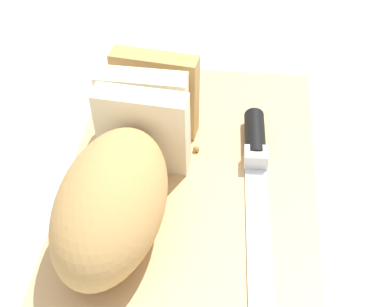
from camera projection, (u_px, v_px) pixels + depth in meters
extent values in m
plane|color=silver|center=(192.00, 188.00, 0.60)|extent=(3.00, 3.00, 0.00)
cube|color=tan|center=(192.00, 182.00, 0.59)|extent=(0.37, 0.26, 0.02)
ellipsoid|color=tan|center=(111.00, 204.00, 0.50)|extent=(0.18, 0.10, 0.09)
cube|color=beige|center=(143.00, 130.00, 0.57)|extent=(0.04, 0.09, 0.09)
cube|color=beige|center=(144.00, 111.00, 0.59)|extent=(0.03, 0.09, 0.09)
cube|color=tan|center=(155.00, 94.00, 0.61)|extent=(0.04, 0.09, 0.09)
cube|color=silver|center=(259.00, 253.00, 0.51)|extent=(0.23, 0.04, 0.00)
cylinder|color=black|center=(255.00, 135.00, 0.61)|extent=(0.07, 0.03, 0.02)
cube|color=silver|center=(256.00, 158.00, 0.59)|extent=(0.02, 0.03, 0.02)
sphere|color=#A8753D|center=(123.00, 164.00, 0.59)|extent=(0.01, 0.01, 0.01)
sphere|color=#A8753D|center=(152.00, 211.00, 0.55)|extent=(0.01, 0.01, 0.01)
sphere|color=#A8753D|center=(198.00, 149.00, 0.61)|extent=(0.01, 0.01, 0.01)
sphere|color=#A8753D|center=(171.00, 127.00, 0.63)|extent=(0.01, 0.01, 0.01)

